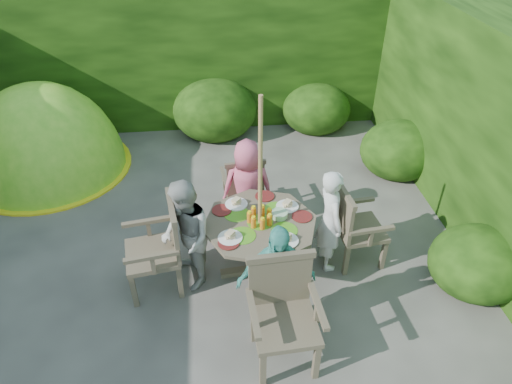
{
  "coord_description": "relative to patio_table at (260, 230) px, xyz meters",
  "views": [
    {
      "loc": [
        0.53,
        -3.93,
        3.86
      ],
      "look_at": [
        0.99,
        0.25,
        0.85
      ],
      "focal_mm": 32.0,
      "sensor_mm": 36.0,
      "label": 1
    }
  ],
  "objects": [
    {
      "name": "parasol_pole",
      "position": [
        -0.0,
        -0.0,
        0.48
      ],
      "size": [
        0.05,
        0.05,
        2.2
      ],
      "primitive_type": "cylinder",
      "rotation": [
        0.0,
        0.0,
        0.08
      ],
      "color": "olive",
      "rests_on": "ground"
    },
    {
      "name": "garden_chair_right",
      "position": [
        1.09,
        0.08,
        -0.09
      ],
      "size": [
        0.58,
        0.64,
        0.98
      ],
      "rotation": [
        0.0,
        0.0,
        1.67
      ],
      "color": "#463D2E",
      "rests_on": "ground"
    },
    {
      "name": "garden_chair_back",
      "position": [
        -0.09,
        1.1,
        -0.15
      ],
      "size": [
        0.57,
        0.52,
        0.88
      ],
      "rotation": [
        0.0,
        0.0,
        3.24
      ],
      "color": "#463D2E",
      "rests_on": "ground"
    },
    {
      "name": "patio_table",
      "position": [
        0.0,
        0.0,
        0.0
      ],
      "size": [
        1.36,
        1.36,
        0.88
      ],
      "rotation": [
        0.0,
        0.0,
        0.08
      ],
      "color": "#463D2E",
      "rests_on": "ground"
    },
    {
      "name": "garden_chair_front",
      "position": [
        0.08,
        -1.08,
        -0.05
      ],
      "size": [
        0.67,
        0.6,
        1.06
      ],
      "rotation": [
        0.0,
        0.0,
        0.05
      ],
      "color": "#463D2E",
      "rests_on": "ground"
    },
    {
      "name": "child_front",
      "position": [
        0.06,
        -0.8,
        0.04
      ],
      "size": [
        0.78,
        0.36,
        1.31
      ],
      "primitive_type": "imported",
      "rotation": [
        0.0,
        0.0,
        0.05
      ],
      "color": "#4DB5A6",
      "rests_on": "ground"
    },
    {
      "name": "ground",
      "position": [
        -0.99,
        0.14,
        -0.62
      ],
      "size": [
        60.0,
        60.0,
        0.0
      ],
      "primitive_type": "plane",
      "color": "#46433E",
      "rests_on": "ground"
    },
    {
      "name": "hedge_enclosure",
      "position": [
        -0.99,
        1.48,
        0.63
      ],
      "size": [
        9.0,
        9.0,
        2.5
      ],
      "color": "black",
      "rests_on": "ground"
    },
    {
      "name": "garden_chair_left",
      "position": [
        -1.09,
        -0.08,
        -0.06
      ],
      "size": [
        0.65,
        0.71,
        1.05
      ],
      "rotation": [
        0.0,
        0.0,
        -1.42
      ],
      "color": "#463D2E",
      "rests_on": "ground"
    },
    {
      "name": "child_back",
      "position": [
        -0.07,
        0.8,
        0.02
      ],
      "size": [
        0.63,
        0.42,
        1.28
      ],
      "primitive_type": "imported",
      "rotation": [
        0.0,
        0.0,
        3.12
      ],
      "color": "#D15674",
      "rests_on": "ground"
    },
    {
      "name": "dome_tent",
      "position": [
        -2.98,
        2.53,
        -0.62
      ],
      "size": [
        2.73,
        2.73,
        2.76
      ],
      "rotation": [
        0.0,
        0.0,
        -0.24
      ],
      "color": "#6BC826",
      "rests_on": "ground"
    },
    {
      "name": "child_right",
      "position": [
        0.79,
        0.06,
        0.02
      ],
      "size": [
        0.36,
        0.5,
        1.28
      ],
      "primitive_type": "imported",
      "rotation": [
        0.0,
        0.0,
        1.69
      ],
      "color": "silver",
      "rests_on": "ground"
    },
    {
      "name": "child_left",
      "position": [
        -0.8,
        -0.07,
        0.04
      ],
      "size": [
        0.65,
        0.75,
        1.32
      ],
      "primitive_type": "imported",
      "rotation": [
        0.0,
        0.0,
        -1.32
      ],
      "color": "#A9AAA4",
      "rests_on": "ground"
    }
  ]
}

